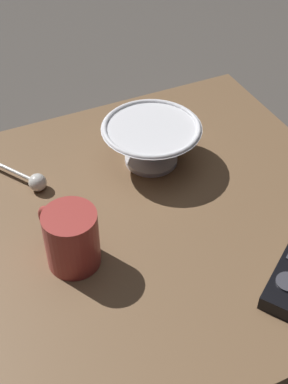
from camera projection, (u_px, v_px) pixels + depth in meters
name	position (u px, v px, depth m)	size (l,w,h in m)	color
ground_plane	(150.00, 236.00, 0.80)	(6.00, 6.00, 0.00)	#47423D
table	(150.00, 226.00, 0.79)	(0.59, 0.63, 0.05)	brown
cereal_bowl	(151.00, 141.00, 0.83)	(0.16, 0.16, 0.07)	silver
coffee_mug	(71.00, 238.00, 0.68)	(0.10, 0.07, 0.09)	#A53833
teaspoon	(33.00, 180.00, 0.81)	(0.11, 0.08, 0.03)	silver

